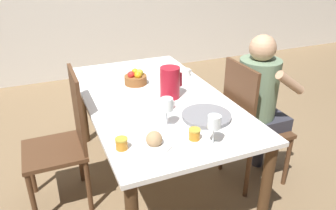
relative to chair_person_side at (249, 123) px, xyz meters
The scene contains 15 objects.
ground_plane 0.90m from the chair_person_side, 157.59° to the left, with size 20.00×20.00×0.00m, color #7F6647.
dining_table 0.73m from the chair_person_side, 157.59° to the left, with size 0.98×1.75×0.75m.
chair_person_side is the anchor object (origin of this frame).
chair_opposite 1.37m from the chair_person_side, 167.26° to the left, with size 0.42×0.42×1.01m.
person_seated 0.21m from the chair_person_side, 16.29° to the left, with size 0.39×0.41×1.20m.
red_pitcher 0.70m from the chair_person_side, 158.23° to the left, with size 0.17×0.14×0.23m.
wine_glass_water 0.85m from the chair_person_side, 168.01° to the right, with size 0.07×0.07×0.19m.
wine_glass_juice 0.82m from the chair_person_side, 142.87° to the right, with size 0.07×0.07×0.18m.
teacup_near_person 0.70m from the chair_person_side, behind, with size 0.13×0.13×0.07m.
teacup_across 0.67m from the chair_person_side, 116.47° to the left, with size 0.13×0.13×0.07m.
serving_tray 0.56m from the chair_person_side, 160.76° to the right, with size 0.32×0.32×0.03m.
bread_plate 0.99m from the chair_person_side, 159.42° to the right, with size 0.20×0.20×0.09m.
jam_jar_amber 0.80m from the chair_person_side, 151.34° to the right, with size 0.07×0.07×0.07m.
jam_jar_red 1.14m from the chair_person_side, 164.42° to the right, with size 0.07×0.07×0.07m.
fruit_bowl 0.95m from the chair_person_side, 141.77° to the left, with size 0.18×0.18×0.12m.
Camera 1 is at (-0.75, -2.06, 1.75)m, focal length 35.00 mm.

